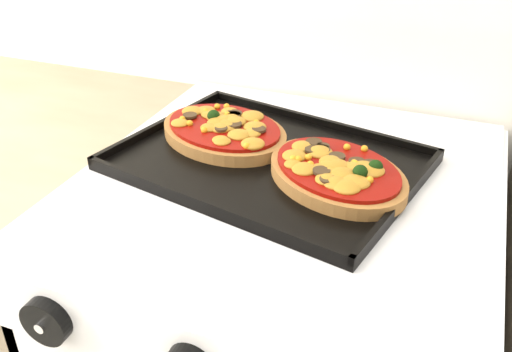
% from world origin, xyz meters
% --- Properties ---
extents(knob_left, '(0.06, 0.02, 0.06)m').
position_xyz_m(knob_left, '(-0.20, 1.37, 0.85)').
color(knob_left, black).
rests_on(knob_left, control_panel).
extents(baking_tray, '(0.49, 0.40, 0.02)m').
position_xyz_m(baking_tray, '(-0.06, 1.71, 0.92)').
color(baking_tray, black).
rests_on(baking_tray, stove).
extents(pizza_left, '(0.27, 0.23, 0.03)m').
position_xyz_m(pizza_left, '(-0.15, 1.75, 0.94)').
color(pizza_left, olive).
rests_on(pizza_left, baking_tray).
extents(pizza_right, '(0.27, 0.25, 0.03)m').
position_xyz_m(pizza_right, '(0.05, 1.69, 0.94)').
color(pizza_right, olive).
rests_on(pizza_right, baking_tray).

